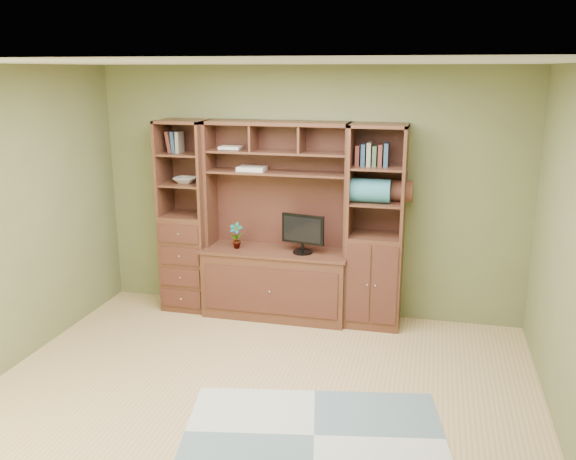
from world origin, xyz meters
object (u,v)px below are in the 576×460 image
(right_tower, at_px, (376,228))
(monitor, at_px, (303,227))
(left_tower, at_px, (186,216))
(center_hutch, at_px, (275,223))

(right_tower, relative_size, monitor, 3.68)
(left_tower, distance_m, monitor, 1.30)
(right_tower, xyz_separation_m, monitor, (-0.73, -0.07, -0.02))
(center_hutch, distance_m, right_tower, 1.03)
(monitor, bearing_deg, center_hutch, -175.47)
(left_tower, relative_size, right_tower, 1.00)
(left_tower, bearing_deg, center_hutch, -2.29)
(left_tower, bearing_deg, monitor, -3.31)
(left_tower, xyz_separation_m, right_tower, (2.02, 0.00, 0.00))
(left_tower, height_order, monitor, left_tower)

